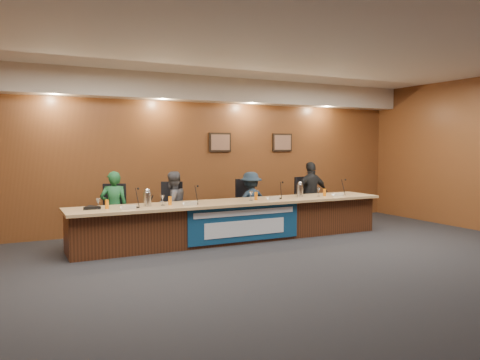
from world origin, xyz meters
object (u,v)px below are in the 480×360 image
Objects in this scene: banner at (245,224)px; office_chair_d at (309,204)px; speakerphone at (91,208)px; panelist_a at (114,208)px; dais_body at (235,222)px; panelist_c at (251,202)px; office_chair_c at (249,208)px; office_chair_a at (113,217)px; office_chair_b at (171,213)px; carafe_left at (147,199)px; panelist_b at (173,205)px; carafe_right at (300,191)px; panelist_d at (311,194)px.

office_chair_d is at bearing 28.02° from banner.
panelist_a is at bearing 52.71° from speakerphone.
speakerphone is (-2.60, 0.42, 0.40)m from banner.
dais_body is 4.84× the size of panelist_c.
office_chair_d is (1.51, 0.00, 0.00)m from office_chair_c.
office_chair_a is 1.00× the size of office_chair_d.
office_chair_a and office_chair_d have the same top height.
office_chair_b is (-1.01, 0.75, 0.13)m from dais_body.
carafe_left is (-1.69, -0.05, 0.52)m from dais_body.
panelist_b is 2.69× the size of office_chair_a.
speakerphone is (-0.91, 0.06, -0.09)m from carafe_left.
office_chair_b is 3.20m from office_chair_d.
office_chair_b is (1.10, 0.00, 0.00)m from office_chair_a.
panelist_b is 1.00m from carafe_left.
dais_body is 2.32m from office_chair_d.
office_chair_a is 4.30m from office_chair_d.
dais_body reaches higher than office_chair_c.
office_chair_d is (3.20, 0.10, -0.17)m from panelist_b.
carafe_left is (-0.68, -0.70, 0.22)m from panelist_b.
carafe_right is (2.44, -0.77, 0.39)m from office_chair_b.
office_chair_a is 0.94m from speakerphone.
office_chair_c is 1.50× the size of speakerphone.
panelist_d is 4.45× the size of speakerphone.
office_chair_d is at bearing 23.92° from office_chair_b.
panelist_b is at bearing -1.10° from panelist_c.
office_chair_a is at bearing -3.16° from panelist_c.
office_chair_a is 1.50× the size of speakerphone.
speakerphone reaches higher than office_chair_a.
panelist_c reaches higher than office_chair_c.
dais_body is 0.98m from panelist_c.
carafe_left is at bearing 167.89° from banner.
panelist_c reaches higher than office_chair_a.
banner is 8.95× the size of carafe_right.
office_chair_a is 2.79m from office_chair_c.
panelist_d is at bearing 3.17° from office_chair_c.
carafe_right reaches higher than dais_body.
panelist_c is 2.58× the size of office_chair_a.
office_chair_b is at bearing -173.04° from office_chair_c.
office_chair_a is at bearing -78.11° from panelist_a.
panelist_c is at bearing 177.92° from office_chair_d.
banner is at bearing -164.72° from carafe_right.
banner reaches higher than office_chair_d.
dais_body is 1.77m from carafe_left.
banner is 1.57m from carafe_right.
panelist_d is (4.30, 0.00, 0.05)m from panelist_a.
panelist_b reaches higher than office_chair_c.
speakerphone is (-2.60, 0.00, 0.43)m from dais_body.
dais_body is 2.23m from panelist_a.
speakerphone is (-0.49, -0.75, 0.30)m from office_chair_a.
speakerphone is at bearing 179.63° from carafe_right.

